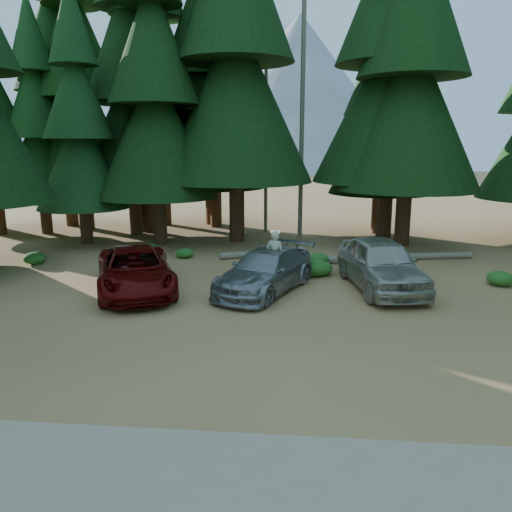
% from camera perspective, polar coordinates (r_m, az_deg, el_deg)
% --- Properties ---
extents(ground, '(160.00, 160.00, 0.00)m').
position_cam_1_polar(ground, '(13.68, 1.30, -8.92)').
color(ground, '#9D6C43').
rests_on(ground, ground).
extents(gravel_strip, '(26.00, 3.50, 0.01)m').
position_cam_1_polar(gravel_strip, '(8.04, -2.25, -26.28)').
color(gravel_strip, tan).
rests_on(gravel_strip, ground).
extents(forest_belt_north, '(36.00, 7.00, 22.00)m').
position_cam_1_polar(forest_belt_north, '(28.15, 3.39, 2.47)').
color(forest_belt_north, black).
rests_on(forest_belt_north, ground).
extents(snag_front, '(0.24, 0.24, 12.00)m').
position_cam_1_polar(snag_front, '(27.19, 5.27, 14.78)').
color(snag_front, gray).
rests_on(snag_front, ground).
extents(snag_back, '(0.20, 0.20, 10.00)m').
position_cam_1_polar(snag_back, '(28.75, 1.14, 12.73)').
color(snag_back, gray).
rests_on(snag_back, ground).
extents(mountain_peak, '(48.00, 50.00, 28.00)m').
position_cam_1_polar(mountain_peak, '(101.25, 3.39, 17.19)').
color(mountain_peak, gray).
rests_on(mountain_peak, ground).
extents(red_pickup, '(4.28, 5.93, 1.50)m').
position_cam_1_polar(red_pickup, '(17.76, -13.63, -1.60)').
color(red_pickup, '#600808').
rests_on(red_pickup, ground).
extents(silver_minivan_center, '(3.80, 5.36, 1.44)m').
position_cam_1_polar(silver_minivan_center, '(17.29, 1.05, -1.72)').
color(silver_minivan_center, '#919498').
rests_on(silver_minivan_center, ground).
extents(silver_minivan_right, '(3.05, 5.57, 1.80)m').
position_cam_1_polar(silver_minivan_right, '(18.12, 14.10, -0.85)').
color(silver_minivan_right, '#B2AC9E').
rests_on(silver_minivan_right, ground).
extents(frisbee_player, '(0.74, 0.59, 1.78)m').
position_cam_1_polar(frisbee_player, '(17.43, 2.19, 0.08)').
color(frisbee_player, beige).
rests_on(frisbee_player, ground).
extents(log_left, '(3.82, 2.06, 0.29)m').
position_cam_1_polar(log_left, '(22.74, 0.78, 0.36)').
color(log_left, gray).
rests_on(log_left, ground).
extents(log_mid, '(3.84, 1.32, 0.32)m').
position_cam_1_polar(log_mid, '(21.56, 8.80, -0.46)').
color(log_mid, gray).
rests_on(log_mid, ground).
extents(log_right, '(4.55, 1.20, 0.29)m').
position_cam_1_polar(log_right, '(23.29, 18.45, -0.01)').
color(log_right, gray).
rests_on(log_right, ground).
extents(shrub_far_left, '(1.00, 1.00, 0.55)m').
position_cam_1_polar(shrub_far_left, '(23.23, -12.05, 0.67)').
color(shrub_far_left, '#2C6F21').
rests_on(shrub_far_left, ground).
extents(shrub_left, '(0.78, 0.78, 0.43)m').
position_cam_1_polar(shrub_left, '(22.62, -8.15, 0.33)').
color(shrub_left, '#2C6F21').
rests_on(shrub_left, ground).
extents(shrub_center_left, '(1.18, 1.18, 0.65)m').
position_cam_1_polar(shrub_center_left, '(19.53, 6.67, -1.29)').
color(shrub_center_left, '#2C6F21').
rests_on(shrub_center_left, ground).
extents(shrub_center_right, '(0.85, 0.85, 0.47)m').
position_cam_1_polar(shrub_center_right, '(21.37, 7.17, -0.32)').
color(shrub_center_right, '#2C6F21').
rests_on(shrub_center_right, ground).
extents(shrub_right, '(1.04, 1.04, 0.57)m').
position_cam_1_polar(shrub_right, '(19.61, 7.24, -1.36)').
color(shrub_right, '#2C6F21').
rests_on(shrub_right, ground).
extents(shrub_far_right, '(1.30, 1.30, 0.71)m').
position_cam_1_polar(shrub_far_right, '(22.44, 14.89, 0.30)').
color(shrub_far_right, '#2C6F21').
rests_on(shrub_far_right, ground).
extents(shrub_edge_west, '(0.93, 0.93, 0.51)m').
position_cam_1_polar(shrub_edge_west, '(23.23, -23.97, -0.23)').
color(shrub_edge_west, '#2C6F21').
rests_on(shrub_edge_west, ground).
extents(shrub_edge_east, '(0.94, 0.94, 0.52)m').
position_cam_1_polar(shrub_edge_east, '(20.15, 26.15, -2.30)').
color(shrub_edge_east, '#2C6F21').
rests_on(shrub_edge_east, ground).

